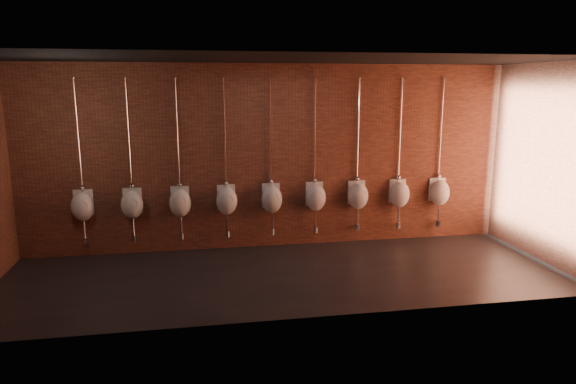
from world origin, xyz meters
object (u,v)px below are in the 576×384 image
urinal_1 (132,204)px  urinal_5 (316,197)px  urinal_3 (227,200)px  urinal_8 (440,192)px  urinal_0 (82,206)px  urinal_4 (272,198)px  urinal_7 (399,193)px  urinal_2 (180,202)px  urinal_6 (358,195)px

urinal_1 → urinal_5: (3.14, 0.00, 0.00)m
urinal_1 → urinal_3: 1.57m
urinal_8 → urinal_5: bearing=180.0°
urinal_0 → urinal_5: size_ratio=1.00×
urinal_3 → urinal_4: (0.79, 0.00, 0.00)m
urinal_5 → urinal_7: 1.57m
urinal_5 → urinal_4: bearing=180.0°
urinal_1 → urinal_5: size_ratio=1.00×
urinal_2 → urinal_8: 4.72m
urinal_1 → urinal_3: bearing=0.0°
urinal_0 → urinal_7: size_ratio=1.00×
urinal_0 → urinal_1: same height
urinal_3 → urinal_7: size_ratio=1.00×
urinal_0 → urinal_4: same height
urinal_0 → urinal_8: (6.29, 0.00, 0.00)m
urinal_3 → urinal_6: size_ratio=1.00×
urinal_0 → urinal_2: 1.57m
urinal_7 → urinal_1: bearing=180.0°
urinal_6 → urinal_4: bearing=180.0°
urinal_4 → urinal_6: bearing=0.0°
urinal_6 → urinal_8: bearing=0.0°
urinal_1 → urinal_4: bearing=0.0°
urinal_1 → urinal_3: size_ratio=1.00×
urinal_1 → urinal_2: same height
urinal_2 → urinal_6: bearing=0.0°
urinal_2 → urinal_0: bearing=180.0°
urinal_5 → urinal_0: bearing=180.0°
urinal_3 → urinal_4: size_ratio=1.00×
urinal_2 → urinal_6: size_ratio=1.00×
urinal_2 → urinal_1: bearing=180.0°
urinal_5 → urinal_2: bearing=180.0°
urinal_5 → urinal_6: bearing=0.0°
urinal_1 → urinal_8: size_ratio=1.00×
urinal_2 → urinal_3: bearing=0.0°
urinal_2 → urinal_6: (3.14, 0.00, 0.00)m
urinal_1 → urinal_2: bearing=0.0°
urinal_2 → urinal_8: (4.72, 0.00, 0.00)m
urinal_4 → urinal_0: bearing=180.0°
urinal_3 → urinal_6: bearing=0.0°
urinal_4 → urinal_5: bearing=0.0°
urinal_6 → urinal_7: size_ratio=1.00×
urinal_0 → urinal_2: same height
urinal_3 → urinal_8: bearing=0.0°
urinal_2 → urinal_7: size_ratio=1.00×
urinal_6 → urinal_8: size_ratio=1.00×
urinal_2 → urinal_4: same height
urinal_0 → urinal_1: bearing=0.0°
urinal_6 → urinal_7: bearing=0.0°
urinal_0 → urinal_6: bearing=0.0°
urinal_5 → urinal_6: size_ratio=1.00×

